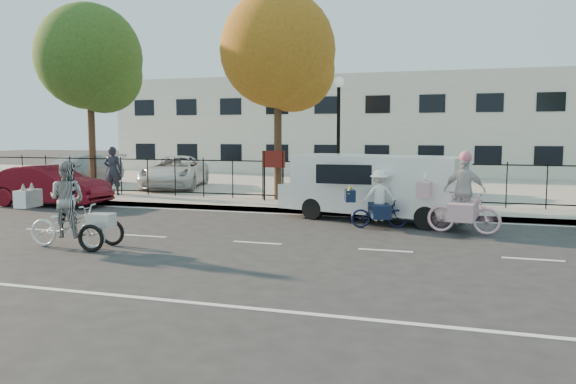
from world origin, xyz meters
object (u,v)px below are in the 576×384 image
(lot_car_d, at_px, (442,179))
(lot_car_a, at_px, (75,170))
(bull_bike, at_px, (378,205))
(red_sedan, at_px, (49,186))
(zebra_trike, at_px, (68,214))
(white_van, at_px, (374,185))
(pedestrian, at_px, (113,171))
(lamppost, at_px, (339,117))
(unicorn_bike, at_px, (462,203))
(lot_car_c, at_px, (336,177))
(lot_car_b, at_px, (175,172))

(lot_car_d, bearing_deg, lot_car_a, -165.37)
(bull_bike, height_order, red_sedan, bull_bike)
(zebra_trike, bearing_deg, bull_bike, -59.17)
(zebra_trike, distance_m, white_van, 8.48)
(pedestrian, height_order, lot_car_a, pedestrian)
(lamppost, relative_size, pedestrian, 2.27)
(lamppost, bearing_deg, unicorn_bike, -44.81)
(white_van, distance_m, lot_car_c, 6.04)
(lamppost, xyz_separation_m, bull_bike, (1.92, -3.83, -2.48))
(unicorn_bike, relative_size, lot_car_a, 0.43)
(lamppost, height_order, zebra_trike, lamppost)
(zebra_trike, xyz_separation_m, white_van, (6.04, 5.95, 0.30))
(lot_car_c, relative_size, lot_car_d, 1.03)
(lot_car_c, bearing_deg, lot_car_d, 18.56)
(red_sedan, height_order, pedestrian, pedestrian)
(lamppost, height_order, lot_car_c, lamppost)
(bull_bike, bearing_deg, lamppost, 9.94)
(white_van, relative_size, lot_car_b, 1.13)
(red_sedan, relative_size, pedestrian, 2.27)
(bull_bike, height_order, white_van, white_van)
(unicorn_bike, distance_m, pedestrian, 13.74)
(red_sedan, relative_size, lot_car_d, 1.10)
(zebra_trike, distance_m, bull_bike, 7.87)
(bull_bike, height_order, lot_car_a, lot_car_a)
(lamppost, bearing_deg, pedestrian, 180.00)
(bull_bike, bearing_deg, lot_car_a, 49.05)
(zebra_trike, bearing_deg, lot_car_a, 31.39)
(pedestrian, xyz_separation_m, lot_car_b, (0.88, 3.39, -0.25))
(bull_bike, distance_m, lot_car_a, 16.37)
(lot_car_c, bearing_deg, white_van, -50.18)
(lot_car_a, xyz_separation_m, lot_car_d, (16.40, 0.23, -0.06))
(bull_bike, distance_m, red_sedan, 11.93)
(white_van, xyz_separation_m, pedestrian, (-10.63, 2.55, 0.04))
(unicorn_bike, height_order, bull_bike, unicorn_bike)
(lamppost, distance_m, lot_car_b, 9.09)
(unicorn_bike, bearing_deg, pedestrian, 80.48)
(lot_car_b, height_order, lot_car_c, lot_car_b)
(lot_car_b, bearing_deg, lamppost, -38.22)
(red_sedan, relative_size, lot_car_c, 1.07)
(unicorn_bike, xyz_separation_m, pedestrian, (-13.11, 4.08, 0.32))
(unicorn_bike, relative_size, white_van, 0.37)
(lot_car_a, xyz_separation_m, lot_car_b, (4.87, 0.50, -0.02))
(unicorn_bike, height_order, lot_car_c, unicorn_bike)
(white_van, height_order, red_sedan, white_van)
(white_van, distance_m, pedestrian, 10.94)
(zebra_trike, bearing_deg, unicorn_bike, -68.15)
(zebra_trike, xyz_separation_m, unicorn_bike, (8.51, 4.43, 0.03))
(zebra_trike, distance_m, lot_car_b, 12.47)
(lamppost, height_order, lot_car_a, lamppost)
(unicorn_bike, relative_size, lot_car_d, 0.54)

